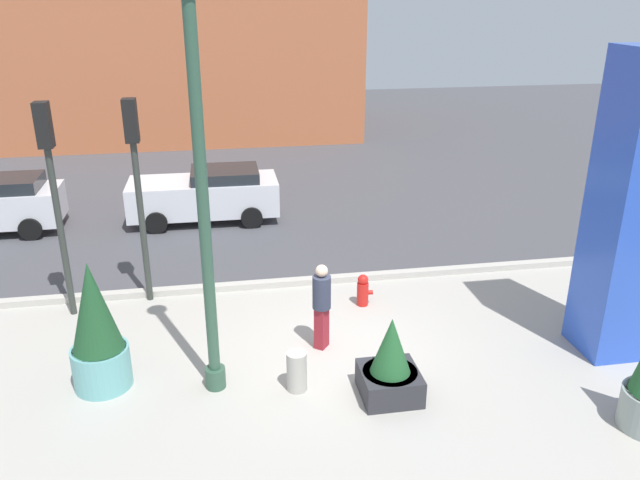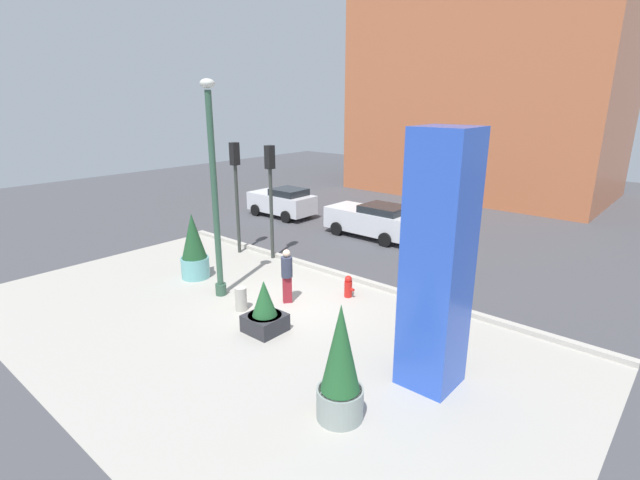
{
  "view_description": "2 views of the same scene",
  "coord_description": "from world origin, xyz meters",
  "views": [
    {
      "loc": [
        -2.1,
        -10.53,
        6.64
      ],
      "look_at": [
        -0.1,
        1.01,
        1.98
      ],
      "focal_mm": 35.44,
      "sensor_mm": 36.0,
      "label": 1
    },
    {
      "loc": [
        9.61,
        -9.58,
        6.31
      ],
      "look_at": [
        0.15,
        1.41,
        1.9
      ],
      "focal_mm": 26.22,
      "sensor_mm": 36.0,
      "label": 2
    }
  ],
  "objects": [
    {
      "name": "traffic_light_corner",
      "position": [
        -5.34,
        2.53,
        3.12
      ],
      "size": [
        0.28,
        0.42,
        4.62
      ],
      "color": "#333833",
      "rests_on": "ground_plane"
    },
    {
      "name": "ground_plane",
      "position": [
        0.0,
        4.0,
        0.0
      ],
      "size": [
        60.0,
        60.0,
        0.0
      ],
      "primitive_type": "plane",
      "color": "#47474C"
    },
    {
      "name": "curb_strip",
      "position": [
        0.0,
        3.12,
        0.08
      ],
      "size": [
        18.0,
        0.24,
        0.16
      ],
      "primitive_type": "cube",
      "color": "#B7B2A8",
      "rests_on": "ground_plane"
    },
    {
      "name": "car_curb_east",
      "position": [
        -2.39,
        8.2,
        0.83
      ],
      "size": [
        4.49,
        2.09,
        1.6
      ],
      "color": "silver",
      "rests_on": "ground_plane"
    },
    {
      "name": "car_passing_lane",
      "position": [
        -8.47,
        8.23,
        0.83
      ],
      "size": [
        3.83,
        1.97,
        1.62
      ],
      "color": "silver",
      "rests_on": "ground_plane"
    },
    {
      "name": "fire_hydrant",
      "position": [
        1.02,
        1.83,
        0.37
      ],
      "size": [
        0.36,
        0.26,
        0.75
      ],
      "color": "red",
      "rests_on": "ground_plane"
    },
    {
      "name": "traffic_light_far_side",
      "position": [
        -3.73,
        2.94,
        3.1
      ],
      "size": [
        0.28,
        0.42,
        4.58
      ],
      "color": "#333833",
      "rests_on": "ground_plane"
    },
    {
      "name": "concrete_bollard",
      "position": [
        -0.89,
        -1.13,
        0.38
      ],
      "size": [
        0.36,
        0.36,
        0.75
      ],
      "primitive_type": "cylinder",
      "color": "#B2ADA3",
      "rests_on": "ground_plane"
    },
    {
      "name": "art_pillar_blue",
      "position": [
        5.37,
        -0.77,
        2.89
      ],
      "size": [
        1.22,
        1.22,
        5.79
      ],
      "primitive_type": "cube",
      "color": "blue",
      "rests_on": "ground_plane"
    },
    {
      "name": "potted_plant_near_left",
      "position": [
        0.68,
        -1.58,
        0.63
      ],
      "size": [
        1.01,
        1.01,
        1.53
      ],
      "color": "#2D2D33",
      "rests_on": "ground_plane"
    },
    {
      "name": "highrise_across_street",
      "position": [
        -3.3,
        22.62,
        9.58
      ],
      "size": [
        16.27,
        10.21,
        19.16
      ],
      "primitive_type": "cube",
      "color": "#C66B42",
      "rests_on": "ground_plane"
    },
    {
      "name": "potted_plant_mid_plaza",
      "position": [
        4.6,
        -3.13,
        1.16
      ],
      "size": [
        0.97,
        0.97,
        2.55
      ],
      "color": "gray",
      "rests_on": "ground_plane"
    },
    {
      "name": "pedestrian_crossing",
      "position": [
        -0.21,
        0.21,
        1.0
      ],
      "size": [
        0.5,
        0.5,
        1.79
      ],
      "color": "maroon",
      "rests_on": "ground_plane"
    },
    {
      "name": "lamp_post",
      "position": [
        -2.31,
        -0.81,
        3.35
      ],
      "size": [
        0.44,
        0.44,
        6.87
      ],
      "color": "#335642",
      "rests_on": "ground_plane"
    },
    {
      "name": "potted_plant_by_pillar",
      "position": [
        -4.29,
        -0.41,
        1.12
      ],
      "size": [
        1.01,
        1.01,
        2.41
      ],
      "color": "#6BB2B2",
      "rests_on": "ground_plane"
    },
    {
      "name": "plaza_pavement",
      "position": [
        0.0,
        -2.0,
        0.0
      ],
      "size": [
        18.0,
        10.0,
        0.02
      ],
      "primitive_type": "cube",
      "color": "#ADA89E",
      "rests_on": "ground_plane"
    }
  ]
}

